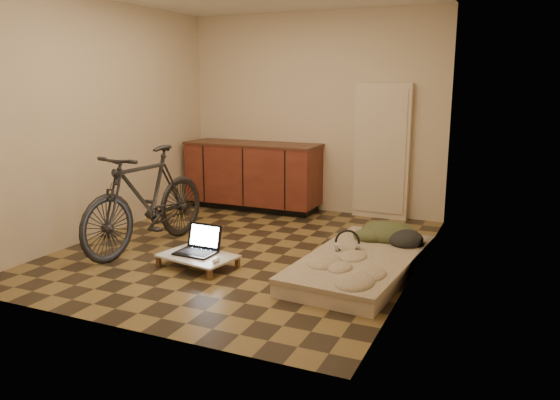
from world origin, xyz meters
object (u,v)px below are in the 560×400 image
at_px(bicycle, 146,194).
at_px(laptop, 199,247).
at_px(futon, 361,264).
at_px(lap_desk, 198,257).

distance_m(bicycle, laptop, 0.89).
relative_size(bicycle, laptop, 4.74).
bearing_deg(bicycle, laptop, -10.29).
bearing_deg(laptop, futon, 17.72).
relative_size(bicycle, futon, 0.93).
bearing_deg(bicycle, lap_desk, -14.58).
xyz_separation_m(lap_desk, laptop, (-0.04, 0.08, 0.07)).
xyz_separation_m(bicycle, laptop, (0.76, -0.22, -0.42)).
height_order(bicycle, laptop, bicycle).
relative_size(futon, lap_desk, 2.51).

